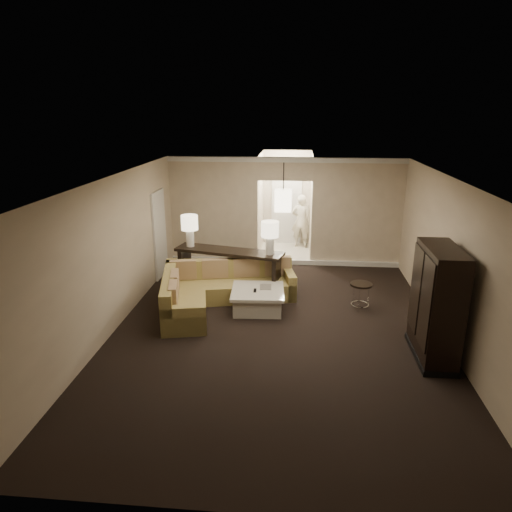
# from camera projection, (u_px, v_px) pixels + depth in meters

# --- Properties ---
(ground) EXTENTS (8.00, 8.00, 0.00)m
(ground) POSITION_uv_depth(u_px,v_px,m) (276.00, 332.00, 8.41)
(ground) COLOR black
(ground) RESTS_ON ground
(wall_back) EXTENTS (6.00, 0.04, 2.80)m
(wall_back) POSITION_uv_depth(u_px,v_px,m) (285.00, 212.00, 11.78)
(wall_back) COLOR beige
(wall_back) RESTS_ON ground
(wall_front) EXTENTS (6.00, 0.04, 2.80)m
(wall_front) POSITION_uv_depth(u_px,v_px,m) (257.00, 397.00, 4.19)
(wall_front) COLOR beige
(wall_front) RESTS_ON ground
(wall_left) EXTENTS (0.04, 8.00, 2.80)m
(wall_left) POSITION_uv_depth(u_px,v_px,m) (112.00, 256.00, 8.25)
(wall_left) COLOR beige
(wall_left) RESTS_ON ground
(wall_right) EXTENTS (0.04, 8.00, 2.80)m
(wall_right) POSITION_uv_depth(u_px,v_px,m) (454.00, 266.00, 7.73)
(wall_right) COLOR beige
(wall_right) RESTS_ON ground
(ceiling) EXTENTS (6.00, 8.00, 0.02)m
(ceiling) POSITION_uv_depth(u_px,v_px,m) (279.00, 180.00, 7.56)
(ceiling) COLOR white
(ceiling) RESTS_ON wall_back
(crown_molding) EXTENTS (6.00, 0.10, 0.12)m
(crown_molding) POSITION_uv_depth(u_px,v_px,m) (286.00, 160.00, 11.32)
(crown_molding) COLOR silver
(crown_molding) RESTS_ON wall_back
(baseboard) EXTENTS (6.00, 0.10, 0.12)m
(baseboard) POSITION_uv_depth(u_px,v_px,m) (284.00, 262.00, 12.14)
(baseboard) COLOR silver
(baseboard) RESTS_ON ground
(side_door) EXTENTS (0.05, 0.90, 2.10)m
(side_door) POSITION_uv_depth(u_px,v_px,m) (160.00, 234.00, 11.00)
(side_door) COLOR white
(side_door) RESTS_ON ground
(foyer) EXTENTS (1.44, 2.02, 2.80)m
(foyer) POSITION_uv_depth(u_px,v_px,m) (286.00, 205.00, 13.08)
(foyer) COLOR beige
(foyer) RESTS_ON ground
(sectional_sofa) EXTENTS (2.88, 2.63, 0.82)m
(sectional_sofa) POSITION_uv_depth(u_px,v_px,m) (216.00, 290.00, 9.52)
(sectional_sofa) COLOR brown
(sectional_sofa) RESTS_ON ground
(coffee_table) EXTENTS (1.12, 1.12, 0.44)m
(coffee_table) POSITION_uv_depth(u_px,v_px,m) (258.00, 299.00, 9.33)
(coffee_table) COLOR beige
(coffee_table) RESTS_ON ground
(console_table) EXTENTS (2.51, 1.10, 0.95)m
(console_table) POSITION_uv_depth(u_px,v_px,m) (229.00, 266.00, 10.24)
(console_table) COLOR black
(console_table) RESTS_ON ground
(armoire) EXTENTS (0.56, 1.31, 1.89)m
(armoire) POSITION_uv_depth(u_px,v_px,m) (436.00, 306.00, 7.33)
(armoire) COLOR black
(armoire) RESTS_ON ground
(drink_table) EXTENTS (0.45, 0.45, 0.56)m
(drink_table) POSITION_uv_depth(u_px,v_px,m) (361.00, 291.00, 9.28)
(drink_table) COLOR black
(drink_table) RESTS_ON ground
(table_lamp_left) EXTENTS (0.38, 0.38, 0.72)m
(table_lamp_left) POSITION_uv_depth(u_px,v_px,m) (190.00, 226.00, 10.26)
(table_lamp_left) COLOR white
(table_lamp_left) RESTS_ON console_table
(table_lamp_right) EXTENTS (0.38, 0.38, 0.72)m
(table_lamp_right) POSITION_uv_depth(u_px,v_px,m) (270.00, 233.00, 9.69)
(table_lamp_right) COLOR white
(table_lamp_right) RESTS_ON console_table
(pendant_light) EXTENTS (0.38, 0.38, 1.09)m
(pendant_light) POSITION_uv_depth(u_px,v_px,m) (283.00, 200.00, 10.38)
(pendant_light) COLOR black
(pendant_light) RESTS_ON ceiling
(person) EXTENTS (0.69, 0.51, 1.74)m
(person) POSITION_uv_depth(u_px,v_px,m) (301.00, 218.00, 13.42)
(person) COLOR beige
(person) RESTS_ON ground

